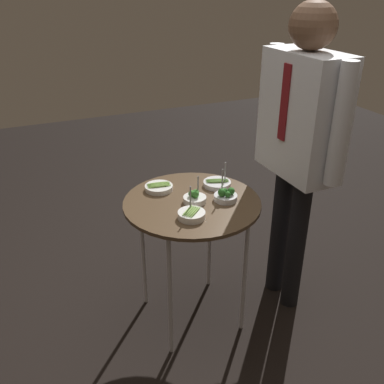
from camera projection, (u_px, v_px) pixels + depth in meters
name	position (u px, v px, depth m)	size (l,w,h in m)	color
ground_plane	(192.00, 314.00, 2.45)	(8.00, 8.00, 0.00)	black
serving_cart	(192.00, 210.00, 2.14)	(0.68, 0.68, 0.73)	brown
bowl_broccoli_back_left	(195.00, 198.00, 2.10)	(0.11, 0.11, 0.13)	white
bowl_asparagus_near_rim	(217.00, 183.00, 2.26)	(0.15, 0.15, 0.14)	silver
bowl_asparagus_mid_left	(192.00, 214.00, 1.96)	(0.13, 0.13, 0.15)	white
bowl_asparagus_mid_right	(159.00, 187.00, 2.22)	(0.15, 0.15, 0.03)	white
bowl_broccoli_front_right	(226.00, 196.00, 2.11)	(0.12, 0.12, 0.16)	silver
waiter_figure	(300.00, 130.00, 2.13)	(0.61, 0.23, 1.64)	black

